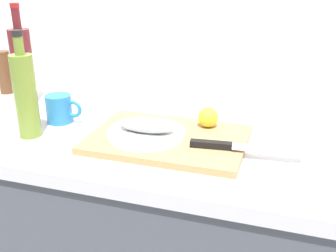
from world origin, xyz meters
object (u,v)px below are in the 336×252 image
olive_oil_bottle (25,94)px  coffee_mug_1 (60,109)px  pepper_mill (5,72)px  chef_knife (231,146)px  wine_bottle (23,65)px  cutting_board (168,139)px  lemon_0 (208,117)px  fish_fillet (146,125)px  white_plate (146,134)px

olive_oil_bottle → coffee_mug_1: size_ratio=2.52×
olive_oil_bottle → pepper_mill: size_ratio=1.88×
chef_knife → wine_bottle: 0.82m
cutting_board → lemon_0: lemon_0 is taller
pepper_mill → coffee_mug_1: bearing=-29.8°
fish_fillet → chef_knife: size_ratio=0.57×
lemon_0 → fish_fillet: bearing=-140.7°
wine_bottle → coffee_mug_1: (0.22, -0.14, -0.09)m
fish_fillet → chef_knife: fish_fillet is taller
cutting_board → olive_oil_bottle: olive_oil_bottle is taller
chef_knife → lemon_0: 0.17m
wine_bottle → coffee_mug_1: wine_bottle is taller
wine_bottle → pepper_mill: (-0.15, 0.08, -0.06)m
wine_bottle → coffee_mug_1: size_ratio=2.88×
pepper_mill → lemon_0: bearing=-10.6°
chef_knife → coffee_mug_1: size_ratio=2.40×
cutting_board → wine_bottle: bearing=163.0°
olive_oil_bottle → chef_knife: bearing=4.1°
white_plate → pepper_mill: pepper_mill is taller
lemon_0 → olive_oil_bottle: (-0.49, -0.18, 0.08)m
fish_fillet → coffee_mug_1: (-0.32, 0.07, -0.01)m
fish_fillet → wine_bottle: 0.58m
wine_bottle → lemon_0: bearing=-6.6°
fish_fillet → olive_oil_bottle: 0.35m
chef_knife → pepper_mill: bearing=156.2°
lemon_0 → wine_bottle: 0.70m
fish_fillet → lemon_0: lemon_0 is taller
fish_fillet → wine_bottle: size_ratio=0.47×
chef_knife → fish_fillet: bearing=170.2°
cutting_board → wine_bottle: (-0.60, 0.18, 0.13)m
pepper_mill → cutting_board: bearing=-19.2°
lemon_0 → olive_oil_bottle: olive_oil_bottle is taller
cutting_board → chef_knife: size_ratio=1.49×
olive_oil_bottle → coffee_mug_1: 0.15m
wine_bottle → coffee_mug_1: bearing=-31.3°
white_plate → cutting_board: bearing=18.6°
coffee_mug_1 → wine_bottle: bearing=148.7°
chef_knife → lemon_0: bearing=117.8°
wine_bottle → pepper_mill: size_ratio=2.14×
cutting_board → pepper_mill: 0.79m
lemon_0 → pepper_mill: size_ratio=0.37×
chef_knife → olive_oil_bottle: size_ratio=0.95×
olive_oil_bottle → coffee_mug_1: olive_oil_bottle is taller
white_plate → olive_oil_bottle: (-0.34, -0.06, 0.10)m
lemon_0 → olive_oil_bottle: 0.53m
chef_knife → wine_bottle: wine_bottle is taller
lemon_0 → olive_oil_bottle: size_ratio=0.20×
wine_bottle → chef_knife: bearing=-15.5°
cutting_board → lemon_0: 0.14m
chef_knife → olive_oil_bottle: 0.59m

